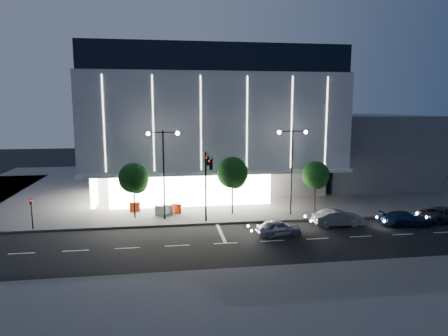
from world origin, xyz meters
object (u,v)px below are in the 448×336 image
tree_left (134,180)px  car_second (338,218)px  ped_signal_far (32,211)px  car_fourth (447,215)px  street_lamp_east (292,159)px  traffic_mast (207,174)px  street_lamp_west (164,161)px  barrier_d (160,211)px  barrier_c (176,209)px  barrier_b (167,210)px  tree_right (316,176)px  tree_mid (233,174)px  car_third (406,219)px  barrier_a (135,207)px  car_lead (279,228)px

tree_left → car_second: bearing=-15.1°
ped_signal_far → tree_left: 9.61m
car_second → car_fourth: 11.28m
street_lamp_east → traffic_mast: bearing=-163.5°
traffic_mast → street_lamp_west: size_ratio=0.79×
car_second → barrier_d: 17.70m
street_lamp_west → barrier_c: size_ratio=8.18×
street_lamp_east → car_fourth: size_ratio=1.73×
barrier_b → barrier_d: (-0.74, -0.29, 0.00)m
barrier_c → tree_right: bearing=17.8°
traffic_mast → barrier_d: (-4.47, 4.08, -4.38)m
tree_mid → car_second: (9.29, -5.20, -3.56)m
street_lamp_east → barrier_c: 13.11m
car_fourth → car_third: bearing=97.8°
ped_signal_far → barrier_a: (8.83, 4.91, -1.24)m
tree_right → car_second: 6.07m
ped_signal_far → barrier_d: size_ratio=2.73×
barrier_b → barrier_c: 0.99m
ped_signal_far → tree_mid: (19.03, 2.52, 2.45)m
tree_mid → car_lead: (2.94, -7.09, -3.65)m
street_lamp_east → barrier_b: 13.90m
ped_signal_far → barrier_b: (12.27, 3.21, -1.24)m
street_lamp_west → barrier_b: (0.27, 1.71, -5.31)m
tree_mid → street_lamp_west: bearing=-171.7°
traffic_mast → tree_left: traffic_mast is taller
street_lamp_west → ped_signal_far: street_lamp_west is taller
tree_mid → ped_signal_far: bearing=-172.4°
ped_signal_far → barrier_a: size_ratio=2.73×
street_lamp_east → barrier_b: (-12.73, 1.71, -5.31)m
ped_signal_far → tree_right: (28.03, 2.52, 2.00)m
street_lamp_east → tree_right: street_lamp_east is taller
car_second → traffic_mast: bearing=83.2°
tree_left → barrier_a: tree_left is taller
car_lead → car_second: bearing=-79.0°
car_second → car_fourth: (11.28, -0.28, -0.05)m
street_lamp_west → street_lamp_east: same height
traffic_mast → car_lead: bearing=-29.8°
tree_left → barrier_a: 4.15m
car_third → barrier_b: 23.51m
street_lamp_west → car_lead: 12.80m
street_lamp_west → car_fourth: size_ratio=1.73×
car_fourth → tree_mid: bearing=75.7°
street_lamp_east → car_lead: 8.60m
tree_right → tree_mid: bearing=180.0°
tree_left → tree_mid: size_ratio=0.93×
tree_right → street_lamp_east: bearing=-161.4°
barrier_c → barrier_b: bearing=-137.6°
tree_left → barrier_b: tree_left is taller
car_lead → barrier_a: bearing=48.6°
street_lamp_east → car_fourth: (14.60, -4.46, -5.23)m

